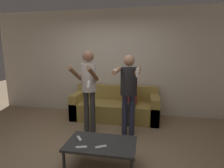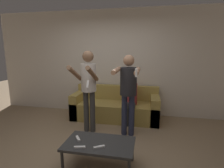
{
  "view_description": "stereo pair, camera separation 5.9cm",
  "coord_description": "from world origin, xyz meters",
  "px_view_note": "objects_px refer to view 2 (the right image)",
  "views": [
    {
      "loc": [
        0.87,
        -2.49,
        1.67
      ],
      "look_at": [
        0.19,
        1.19,
        0.95
      ],
      "focal_mm": 28.0,
      "sensor_mm": 36.0,
      "label": 1
    },
    {
      "loc": [
        0.93,
        -2.48,
        1.67
      ],
      "look_at": [
        0.19,
        1.19,
        0.95
      ],
      "focal_mm": 28.0,
      "sensor_mm": 36.0,
      "label": 2
    }
  ],
  "objects_px": {
    "person_standing_right": "(128,86)",
    "remote_far": "(78,138)",
    "person_standing_left": "(88,83)",
    "person_seated": "(131,96)",
    "remote_mid": "(99,147)",
    "remote_near": "(80,147)",
    "coffee_table": "(99,145)",
    "couch": "(115,107)"
  },
  "relations": [
    {
      "from": "coffee_table",
      "to": "person_standing_right",
      "type": "bearing_deg",
      "value": 74.62
    },
    {
      "from": "person_standing_right",
      "to": "person_standing_left",
      "type": "bearing_deg",
      "value": 179.78
    },
    {
      "from": "remote_far",
      "to": "couch",
      "type": "bearing_deg",
      "value": 83.12
    },
    {
      "from": "person_seated",
      "to": "remote_near",
      "type": "distance_m",
      "value": 2.01
    },
    {
      "from": "couch",
      "to": "remote_mid",
      "type": "bearing_deg",
      "value": -85.91
    },
    {
      "from": "person_standing_right",
      "to": "person_seated",
      "type": "height_order",
      "value": "person_standing_right"
    },
    {
      "from": "person_standing_right",
      "to": "remote_far",
      "type": "xyz_separation_m",
      "value": [
        -0.62,
        -1.02,
        -0.61
      ]
    },
    {
      "from": "couch",
      "to": "person_standing_left",
      "type": "height_order",
      "value": "person_standing_left"
    },
    {
      "from": "person_standing_right",
      "to": "coffee_table",
      "type": "bearing_deg",
      "value": -105.38
    },
    {
      "from": "remote_near",
      "to": "person_standing_left",
      "type": "bearing_deg",
      "value": 103.07
    },
    {
      "from": "couch",
      "to": "person_seated",
      "type": "relative_size",
      "value": 1.8
    },
    {
      "from": "person_standing_right",
      "to": "coffee_table",
      "type": "xyz_separation_m",
      "value": [
        -0.29,
        -1.05,
        -0.66
      ]
    },
    {
      "from": "person_standing_left",
      "to": "remote_mid",
      "type": "height_order",
      "value": "person_standing_left"
    },
    {
      "from": "person_standing_right",
      "to": "remote_far",
      "type": "distance_m",
      "value": 1.34
    },
    {
      "from": "person_standing_left",
      "to": "person_standing_right",
      "type": "bearing_deg",
      "value": -0.22
    },
    {
      "from": "coffee_table",
      "to": "remote_far",
      "type": "bearing_deg",
      "value": 174.67
    },
    {
      "from": "couch",
      "to": "coffee_table",
      "type": "height_order",
      "value": "couch"
    },
    {
      "from": "remote_mid",
      "to": "remote_far",
      "type": "relative_size",
      "value": 1.04
    },
    {
      "from": "person_seated",
      "to": "remote_mid",
      "type": "distance_m",
      "value": 1.91
    },
    {
      "from": "remote_mid",
      "to": "remote_far",
      "type": "xyz_separation_m",
      "value": [
        -0.37,
        0.16,
        0.0
      ]
    },
    {
      "from": "person_seated",
      "to": "remote_mid",
      "type": "relative_size",
      "value": 7.86
    },
    {
      "from": "remote_near",
      "to": "remote_far",
      "type": "distance_m",
      "value": 0.25
    },
    {
      "from": "person_standing_left",
      "to": "remote_mid",
      "type": "xyz_separation_m",
      "value": [
        0.54,
        -1.19,
        -0.64
      ]
    },
    {
      "from": "coffee_table",
      "to": "remote_near",
      "type": "xyz_separation_m",
      "value": [
        -0.22,
        -0.19,
        0.05
      ]
    },
    {
      "from": "couch",
      "to": "remote_near",
      "type": "distance_m",
      "value": 2.09
    },
    {
      "from": "remote_far",
      "to": "remote_mid",
      "type": "bearing_deg",
      "value": -23.98
    },
    {
      "from": "remote_mid",
      "to": "remote_far",
      "type": "distance_m",
      "value": 0.41
    },
    {
      "from": "person_standing_right",
      "to": "remote_near",
      "type": "xyz_separation_m",
      "value": [
        -0.51,
        -1.24,
        -0.61
      ]
    },
    {
      "from": "remote_near",
      "to": "remote_far",
      "type": "height_order",
      "value": "same"
    },
    {
      "from": "couch",
      "to": "coffee_table",
      "type": "relative_size",
      "value": 2.12
    },
    {
      "from": "person_standing_left",
      "to": "remote_far",
      "type": "height_order",
      "value": "person_standing_left"
    },
    {
      "from": "remote_mid",
      "to": "remote_far",
      "type": "height_order",
      "value": "same"
    },
    {
      "from": "person_seated",
      "to": "remote_far",
      "type": "distance_m",
      "value": 1.83
    },
    {
      "from": "coffee_table",
      "to": "remote_far",
      "type": "distance_m",
      "value": 0.34
    },
    {
      "from": "person_seated",
      "to": "remote_near",
      "type": "xyz_separation_m",
      "value": [
        -0.5,
        -1.93,
        -0.24
      ]
    },
    {
      "from": "person_standing_right",
      "to": "remote_mid",
      "type": "xyz_separation_m",
      "value": [
        -0.25,
        -1.18,
        -0.61
      ]
    },
    {
      "from": "remote_far",
      "to": "person_standing_left",
      "type": "bearing_deg",
      "value": 99.66
    },
    {
      "from": "person_standing_left",
      "to": "person_seated",
      "type": "relative_size",
      "value": 1.44
    },
    {
      "from": "coffee_table",
      "to": "remote_near",
      "type": "bearing_deg",
      "value": -139.38
    },
    {
      "from": "remote_near",
      "to": "coffee_table",
      "type": "bearing_deg",
      "value": 40.62
    },
    {
      "from": "person_seated",
      "to": "remote_near",
      "type": "relative_size",
      "value": 7.53
    },
    {
      "from": "couch",
      "to": "person_standing_right",
      "type": "height_order",
      "value": "person_standing_right"
    }
  ]
}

